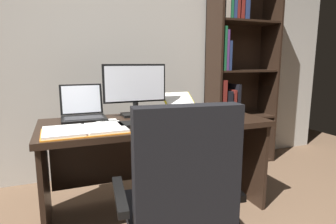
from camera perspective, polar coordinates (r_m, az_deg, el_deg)
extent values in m
cube|color=#B2ADA3|center=(2.97, -7.99, 11.99)|extent=(5.06, 0.12, 2.51)
cube|color=black|center=(2.10, -2.67, -2.21)|extent=(1.65, 0.71, 0.04)
cube|color=black|center=(2.11, -23.93, -13.35)|extent=(0.03, 0.65, 0.68)
cube|color=black|center=(2.56, 14.65, -8.71)|extent=(0.03, 0.65, 0.68)
cube|color=black|center=(2.49, -5.06, -8.04)|extent=(1.53, 0.03, 0.48)
cube|color=black|center=(3.06, 9.27, 8.25)|extent=(0.02, 0.34, 2.12)
cube|color=black|center=(3.50, 19.98, 8.00)|extent=(0.02, 0.34, 2.12)
cube|color=black|center=(3.40, 13.35, 8.29)|extent=(0.77, 0.01, 2.12)
cube|color=black|center=(3.46, 14.18, -9.46)|extent=(0.72, 0.32, 0.02)
cube|color=gold|center=(3.19, 10.13, -8.11)|extent=(0.04, 0.20, 0.28)
cube|color=gold|center=(3.21, 10.88, -7.78)|extent=(0.03, 0.20, 0.31)
cube|color=maroon|center=(3.25, 11.64, -7.58)|extent=(0.06, 0.21, 0.31)
cube|color=maroon|center=(3.28, 12.64, -6.15)|extent=(0.06, 0.25, 0.45)
cube|color=black|center=(3.31, 13.87, -6.36)|extent=(0.05, 0.21, 0.41)
cube|color=black|center=(3.32, 14.57, -0.91)|extent=(0.72, 0.32, 0.02)
cube|color=maroon|center=(3.08, 10.46, 2.58)|extent=(0.05, 0.23, 0.42)
cube|color=black|center=(3.11, 11.71, 1.53)|extent=(0.06, 0.21, 0.30)
cube|color=maroon|center=(3.14, 12.75, 1.66)|extent=(0.03, 0.19, 0.32)
cube|color=black|center=(3.19, 13.16, 2.29)|extent=(0.03, 0.25, 0.37)
cube|color=black|center=(3.26, 14.98, 8.15)|extent=(0.72, 0.32, 0.02)
cube|color=#195633|center=(3.05, 10.60, 12.59)|extent=(0.03, 0.23, 0.44)
cube|color=#512D66|center=(3.07, 11.02, 12.24)|extent=(0.03, 0.25, 0.41)
cube|color=navy|center=(3.07, 11.69, 11.20)|extent=(0.03, 0.21, 0.30)
cube|color=black|center=(3.29, 15.42, 17.30)|extent=(0.72, 0.32, 0.02)
cube|color=navy|center=(3.17, 12.46, 20.96)|extent=(0.03, 0.25, 0.33)
cube|color=maroon|center=(3.16, 13.40, 20.67)|extent=(0.03, 0.19, 0.30)
cube|color=maroon|center=(3.19, 14.17, 20.59)|extent=(0.04, 0.20, 0.31)
cube|color=navy|center=(3.24, 14.87, 21.04)|extent=(0.05, 0.23, 0.38)
cube|color=black|center=(1.55, 1.31, -19.62)|extent=(0.55, 0.53, 0.07)
cube|color=black|center=(1.24, 3.98, -11.43)|extent=(0.48, 0.15, 0.56)
cube|color=black|center=(1.45, -9.84, -16.47)|extent=(0.09, 0.39, 0.04)
cube|color=black|center=(1.59, 11.40, -14.05)|extent=(0.09, 0.39, 0.04)
cube|color=black|center=(2.28, -6.63, -0.49)|extent=(0.22, 0.16, 0.02)
cylinder|color=black|center=(2.27, -6.66, 0.87)|extent=(0.04, 0.04, 0.09)
cube|color=black|center=(2.26, -6.82, 5.87)|extent=(0.51, 0.02, 0.31)
cube|color=white|center=(2.24, -6.69, 5.83)|extent=(0.48, 0.00, 0.28)
cube|color=black|center=(2.18, -16.85, -1.36)|extent=(0.32, 0.25, 0.02)
cube|color=#2D2D30|center=(2.16, -16.82, -1.13)|extent=(0.27, 0.14, 0.00)
cube|color=black|center=(2.31, -17.32, 2.52)|extent=(0.32, 0.06, 0.24)
cube|color=white|center=(2.31, -17.32, 2.53)|extent=(0.29, 0.05, 0.21)
cube|color=black|center=(1.95, -3.99, -2.24)|extent=(0.42, 0.15, 0.02)
ellipsoid|color=black|center=(2.05, 4.02, -1.37)|extent=(0.06, 0.10, 0.04)
cube|color=black|center=(2.40, 3.16, 0.00)|extent=(0.14, 0.12, 0.01)
cube|color=black|center=(2.36, 3.61, 0.10)|extent=(0.24, 0.01, 0.01)
cube|color=yellow|center=(2.48, 2.22, 2.31)|extent=(0.27, 0.20, 0.13)
cube|color=white|center=(2.47, 2.27, 2.49)|extent=(0.25, 0.18, 0.12)
cube|color=orange|center=(1.82, -20.65, -4.07)|extent=(0.27, 0.32, 0.01)
cube|color=orange|center=(1.84, -12.63, -3.46)|extent=(0.27, 0.32, 0.01)
cube|color=white|center=(1.81, -20.67, -3.70)|extent=(0.25, 0.30, 0.02)
cube|color=white|center=(1.84, -12.65, -3.10)|extent=(0.25, 0.30, 0.02)
cylinder|color=#B7B7BC|center=(1.82, -16.63, -3.53)|extent=(0.03, 0.28, 0.02)
cube|color=white|center=(2.04, -12.29, -2.11)|extent=(0.15, 0.21, 0.01)
cylinder|color=black|center=(2.04, -11.74, -1.82)|extent=(0.14, 0.02, 0.01)
cylinder|color=silver|center=(2.37, 12.30, 0.62)|extent=(0.08, 0.08, 0.09)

